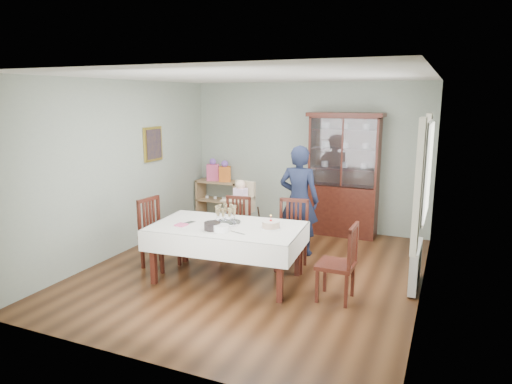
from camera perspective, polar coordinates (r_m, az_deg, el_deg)
The scene contains 25 objects.
floor at distance 6.62m, azimuth -0.32°, elevation -9.81°, with size 5.00×5.00×0.00m, color #593319.
room_shell at distance 6.69m, azimuth 1.50°, elevation 5.49°, with size 5.00×5.00×5.00m.
dining_table at distance 6.21m, azimuth -3.63°, elevation -7.55°, with size 2.08×1.30×0.76m.
china_cabinet at distance 8.19m, azimuth 10.90°, elevation 2.35°, with size 1.30×0.48×2.18m.
sideboard at distance 9.20m, azimuth -4.61°, elevation -1.02°, with size 0.90×0.38×0.80m.
picture_frame at distance 8.01m, azimuth -12.75°, elevation 5.87°, with size 0.04×0.48×0.58m, color gold.
window at distance 6.01m, azimuth 20.69°, elevation 2.52°, with size 0.04×1.02×1.22m, color white.
curtain_left at distance 5.42m, azimuth 19.63°, elevation 0.57°, with size 0.07×0.30×1.55m, color silver.
curtain_right at distance 6.64m, azimuth 20.39°, elevation 2.49°, with size 0.07×0.30×1.55m, color silver.
radiator at distance 6.32m, azimuth 19.30°, elevation -8.68°, with size 0.10×0.80×0.55m, color white.
chair_far_left at distance 7.08m, azimuth -2.58°, elevation -5.99°, with size 0.47×0.47×0.93m.
chair_far_right at distance 6.64m, azimuth 4.41°, elevation -7.06°, with size 0.51×0.51×0.99m.
chair_end_left at distance 6.83m, azimuth -11.93°, elevation -6.72°, with size 0.51×0.51×1.01m.
chair_end_right at distance 5.73m, azimuth 10.10°, elevation -10.47°, with size 0.44×0.44×0.96m.
woman at distance 7.12m, azimuth 5.39°, elevation -1.05°, with size 0.63×0.41×1.72m, color black.
high_chair at distance 7.56m, azimuth -1.92°, elevation -3.57°, with size 0.58×0.58×1.12m.
champagne_tray at distance 6.18m, azimuth -3.78°, elevation -3.23°, with size 0.40×0.40×0.24m.
birthday_cake at distance 5.94m, azimuth 1.86°, elevation -4.13°, with size 0.27×0.27×0.18m.
plate_stack_dark at distance 5.91m, azimuth -5.49°, elevation -4.26°, with size 0.21×0.21×0.10m, color black.
plate_stack_white at distance 5.83m, azimuth -4.33°, elevation -4.54°, with size 0.20×0.20×0.09m, color white.
napkin_stack at distance 6.17m, azimuth -9.32°, elevation -4.07°, with size 0.14×0.14×0.02m, color #E55485.
cutlery at distance 6.29m, azimuth -8.65°, elevation -3.77°, with size 0.11×0.16×0.01m, color silver, non-canonical shape.
cake_knife at distance 5.76m, azimuth -2.33°, elevation -5.11°, with size 0.25×0.02×0.01m, color silver.
gift_bag_pink at distance 9.13m, azimuth -5.41°, elevation 2.68°, with size 0.28×0.23×0.44m.
gift_bag_orange at distance 9.01m, azimuth -3.91°, elevation 2.51°, with size 0.27×0.24×0.42m.
Camera 1 is at (2.47, -5.64, 2.45)m, focal length 32.00 mm.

